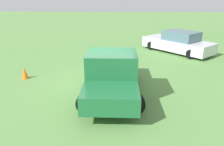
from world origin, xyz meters
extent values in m
plane|color=#5B8C47|center=(0.00, 0.00, 0.00)|extent=(80.00, 80.00, 0.00)
cylinder|color=black|center=(-0.46, 0.80, 0.39)|extent=(0.78, 0.22, 0.78)
cylinder|color=black|center=(1.07, 0.83, 0.39)|extent=(0.78, 0.22, 0.78)
cylinder|color=black|center=(-0.40, -2.42, 0.39)|extent=(0.78, 0.22, 0.78)
cylinder|color=black|center=(1.13, -2.40, 0.39)|extent=(0.78, 0.22, 0.78)
cube|color=#1E6638|center=(0.31, 0.72, 0.73)|extent=(1.87, 2.05, 0.64)
cube|color=#1E6638|center=(0.34, -1.10, 1.11)|extent=(1.86, 1.65, 1.40)
cube|color=slate|center=(0.34, -1.10, 1.55)|extent=(1.71, 1.40, 0.48)
cube|color=#1E6638|center=(0.36, -2.11, 0.71)|extent=(1.87, 2.45, 0.60)
cube|color=silver|center=(0.29, 1.66, 0.47)|extent=(1.76, 0.15, 0.16)
cylinder|color=black|center=(2.81, 6.79, 0.32)|extent=(0.63, 0.20, 0.63)
cylinder|color=black|center=(3.97, 7.89, 0.32)|extent=(0.63, 0.20, 0.63)
cylinder|color=black|center=(4.96, 4.52, 0.32)|extent=(0.63, 0.20, 0.63)
cylinder|color=black|center=(6.12, 5.62, 0.32)|extent=(0.63, 0.20, 0.63)
cube|color=silver|center=(4.47, 6.20, 0.52)|extent=(4.61, 4.72, 0.68)
cube|color=slate|center=(4.63, 6.03, 1.16)|extent=(2.62, 2.64, 0.60)
cone|color=orange|center=(-3.90, 0.73, 0.28)|extent=(0.32, 0.32, 0.55)
camera|label=1|loc=(0.75, -9.03, 3.87)|focal=35.82mm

